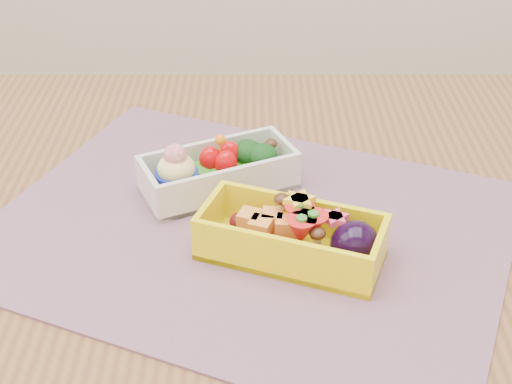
{
  "coord_description": "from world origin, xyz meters",
  "views": [
    {
      "loc": [
        -0.04,
        -0.53,
        1.16
      ],
      "look_at": [
        -0.04,
        0.04,
        0.79
      ],
      "focal_mm": 51.26,
      "sensor_mm": 36.0,
      "label": 1
    }
  ],
  "objects_px": {
    "placemat": "(248,229)",
    "bento_yellow": "(295,236)",
    "table": "(296,330)",
    "bento_white": "(218,172)"
  },
  "relations": [
    {
      "from": "bento_white",
      "to": "bento_yellow",
      "type": "height_order",
      "value": "bento_white"
    },
    {
      "from": "bento_white",
      "to": "bento_yellow",
      "type": "bearing_deg",
      "value": -82.04
    },
    {
      "from": "bento_yellow",
      "to": "placemat",
      "type": "bearing_deg",
      "value": 152.88
    },
    {
      "from": "table",
      "to": "placemat",
      "type": "xyz_separation_m",
      "value": [
        -0.05,
        0.03,
        0.1
      ]
    },
    {
      "from": "placemat",
      "to": "bento_yellow",
      "type": "xyz_separation_m",
      "value": [
        0.04,
        -0.05,
        0.02
      ]
    },
    {
      "from": "placemat",
      "to": "bento_white",
      "type": "xyz_separation_m",
      "value": [
        -0.03,
        0.07,
        0.02
      ]
    },
    {
      "from": "bento_white",
      "to": "bento_yellow",
      "type": "distance_m",
      "value": 0.14
    },
    {
      "from": "table",
      "to": "bento_white",
      "type": "xyz_separation_m",
      "value": [
        -0.08,
        0.1,
        0.12
      ]
    },
    {
      "from": "table",
      "to": "placemat",
      "type": "height_order",
      "value": "placemat"
    },
    {
      "from": "bento_white",
      "to": "placemat",
      "type": "bearing_deg",
      "value": -90.21
    }
  ]
}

